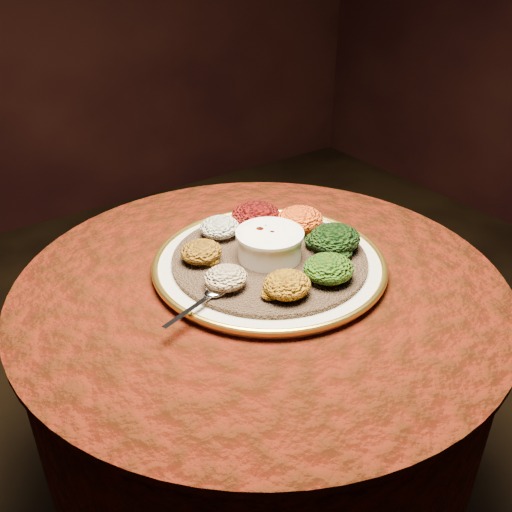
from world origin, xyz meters
TOP-DOWN VIEW (x-y plane):
  - table at (0.00, 0.00)m, footprint 0.96×0.96m
  - platter at (0.04, 0.02)m, footprint 0.52×0.52m
  - injera at (0.04, 0.02)m, footprint 0.39×0.39m
  - stew_bowl at (0.04, 0.02)m, footprint 0.13×0.13m
  - spoon at (-0.13, -0.03)m, footprint 0.15×0.06m
  - portion_ayib at (0.00, 0.15)m, footprint 0.09×0.08m
  - portion_kitfo at (0.09, 0.15)m, footprint 0.11×0.10m
  - portion_tikil at (0.16, 0.08)m, footprint 0.10×0.10m
  - portion_gomen at (0.16, -0.03)m, footprint 0.11×0.10m
  - portion_mixveg at (0.08, -0.10)m, footprint 0.10×0.09m
  - portion_kik at (-0.01, -0.10)m, footprint 0.09×0.08m
  - portion_timatim at (-0.09, -0.02)m, footprint 0.08×0.08m
  - portion_shiro at (-0.08, 0.09)m, footprint 0.08×0.08m

SIDE VIEW (x-z plane):
  - table at x=0.00m, z-range 0.19..0.92m
  - platter at x=0.04m, z-range 0.73..0.76m
  - injera at x=0.04m, z-range 0.75..0.76m
  - spoon at x=-0.13m, z-range 0.76..0.77m
  - portion_timatim at x=-0.09m, z-range 0.76..0.80m
  - portion_shiro at x=-0.08m, z-range 0.76..0.80m
  - portion_ayib at x=0.00m, z-range 0.76..0.80m
  - portion_kik at x=-0.01m, z-range 0.76..0.80m
  - portion_mixveg at x=0.08m, z-range 0.76..0.81m
  - portion_tikil at x=0.16m, z-range 0.76..0.81m
  - portion_gomen at x=0.16m, z-range 0.76..0.81m
  - portion_kitfo at x=0.09m, z-range 0.76..0.81m
  - stew_bowl at x=0.04m, z-range 0.77..0.82m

